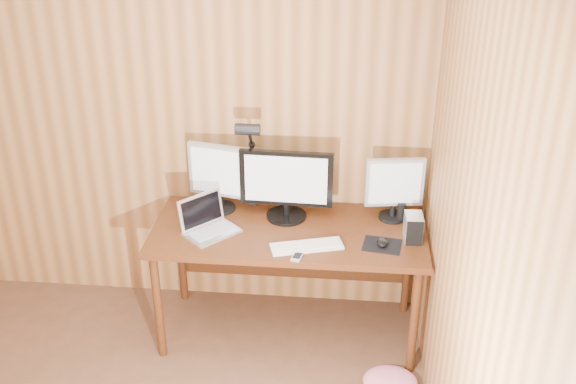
# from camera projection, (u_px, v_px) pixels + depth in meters

# --- Properties ---
(desk) EXTENTS (1.60, 0.70, 0.75)m
(desk) POSITION_uv_depth(u_px,v_px,m) (290.00, 241.00, 4.06)
(desk) COLOR #47220E
(desk) RESTS_ON floor
(monitor_center) EXTENTS (0.55, 0.24, 0.43)m
(monitor_center) POSITION_uv_depth(u_px,v_px,m) (286.00, 184.00, 3.97)
(monitor_center) COLOR black
(monitor_center) RESTS_ON desk
(monitor_left) EXTENTS (0.38, 0.18, 0.43)m
(monitor_left) POSITION_uv_depth(u_px,v_px,m) (219.00, 176.00, 4.05)
(monitor_left) COLOR black
(monitor_left) RESTS_ON desk
(monitor_right) EXTENTS (0.35, 0.16, 0.39)m
(monitor_right) POSITION_uv_depth(u_px,v_px,m) (394.00, 187.00, 3.96)
(monitor_right) COLOR black
(monitor_right) RESTS_ON desk
(laptop) EXTENTS (0.37, 0.37, 0.21)m
(laptop) POSITION_uv_depth(u_px,v_px,m) (207.00, 223.00, 3.90)
(laptop) COLOR silver
(laptop) RESTS_ON desk
(keyboard) EXTENTS (0.42, 0.23, 0.02)m
(keyboard) POSITION_uv_depth(u_px,v_px,m) (307.00, 246.00, 3.76)
(keyboard) COLOR silver
(keyboard) RESTS_ON desk
(mousepad) EXTENTS (0.23, 0.20, 0.00)m
(mousepad) POSITION_uv_depth(u_px,v_px,m) (382.00, 245.00, 3.78)
(mousepad) COLOR black
(mousepad) RESTS_ON desk
(mouse) EXTENTS (0.07, 0.11, 0.04)m
(mouse) POSITION_uv_depth(u_px,v_px,m) (382.00, 242.00, 3.77)
(mouse) COLOR black
(mouse) RESTS_ON mousepad
(hard_drive) EXTENTS (0.10, 0.15, 0.16)m
(hard_drive) POSITION_uv_depth(u_px,v_px,m) (413.00, 228.00, 3.80)
(hard_drive) COLOR silver
(hard_drive) RESTS_ON desk
(phone) EXTENTS (0.07, 0.11, 0.01)m
(phone) POSITION_uv_depth(u_px,v_px,m) (297.00, 256.00, 3.67)
(phone) COLOR silver
(phone) RESTS_ON desk
(speaker) EXTENTS (0.05, 0.05, 0.11)m
(speaker) POSITION_uv_depth(u_px,v_px,m) (401.00, 212.00, 4.00)
(speaker) COLOR black
(speaker) RESTS_ON desk
(desk_lamp) EXTENTS (0.14, 0.21, 0.63)m
(desk_lamp) POSITION_uv_depth(u_px,v_px,m) (250.00, 152.00, 3.98)
(desk_lamp) COLOR black
(desk_lamp) RESTS_ON desk
(fabric_pile) EXTENTS (0.34, 0.29, 0.10)m
(fabric_pile) POSITION_uv_depth(u_px,v_px,m) (390.00, 382.00, 3.81)
(fabric_pile) COLOR #D76780
(fabric_pile) RESTS_ON floor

